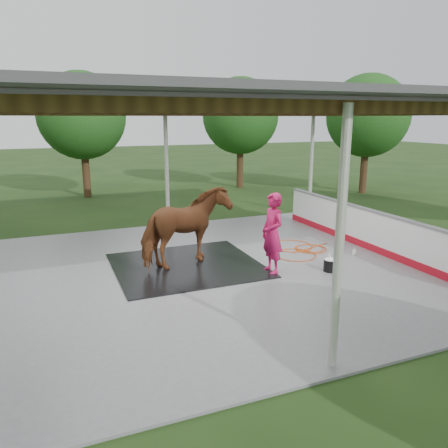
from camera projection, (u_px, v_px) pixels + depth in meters
name	position (u px, v px, depth m)	size (l,w,h in m)	color
ground	(218.00, 270.00, 10.88)	(100.00, 100.00, 0.00)	#1E3814
concrete_slab	(218.00, 269.00, 10.88)	(12.00, 10.00, 0.05)	slate
pavilion_structure	(218.00, 106.00, 9.94)	(12.60, 10.60, 4.05)	beige
dasher_board	(368.00, 230.00, 12.44)	(0.16, 8.00, 1.15)	#AD0E1E
tree_belt	(216.00, 114.00, 10.90)	(28.00, 28.00, 5.80)	#382314
rubber_mat	(187.00, 265.00, 11.07)	(3.58, 3.36, 0.03)	black
horse	(186.00, 227.00, 10.84)	(1.05, 2.31, 1.95)	brown
handler	(272.00, 233.00, 10.39)	(0.71, 0.47, 1.95)	#BB144F
wash_bucket	(330.00, 265.00, 10.65)	(0.33, 0.33, 0.31)	black
soap_bottle_a	(329.00, 259.00, 11.10)	(0.13, 0.13, 0.34)	silver
soap_bottle_b	(354.00, 251.00, 11.91)	(0.10, 0.10, 0.21)	#338CD8
hose_coil	(299.00, 249.00, 12.42)	(2.04, 1.99, 0.02)	#BF440D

